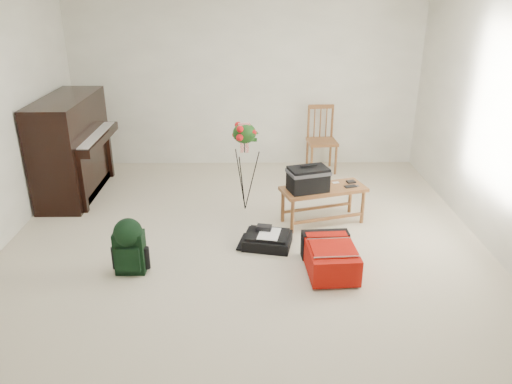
{
  "coord_description": "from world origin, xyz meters",
  "views": [
    {
      "loc": [
        0.06,
        -4.45,
        2.52
      ],
      "look_at": [
        0.12,
        0.35,
        0.52
      ],
      "focal_mm": 35.0,
      "sensor_mm": 36.0,
      "label": 1
    }
  ],
  "objects_px": {
    "dining_chair": "(322,140)",
    "black_duffel": "(267,239)",
    "red_suitcase": "(329,255)",
    "flower_stand": "(245,167)",
    "green_backpack": "(129,244)",
    "bench": "(312,181)",
    "piano": "(73,149)"
  },
  "relations": [
    {
      "from": "green_backpack",
      "to": "bench",
      "type": "bearing_deg",
      "value": 30.67
    },
    {
      "from": "green_backpack",
      "to": "flower_stand",
      "type": "relative_size",
      "value": 0.5
    },
    {
      "from": "dining_chair",
      "to": "piano",
      "type": "bearing_deg",
      "value": -169.87
    },
    {
      "from": "red_suitcase",
      "to": "dining_chair",
      "type": "bearing_deg",
      "value": 80.67
    },
    {
      "from": "dining_chair",
      "to": "green_backpack",
      "type": "relative_size",
      "value": 1.71
    },
    {
      "from": "black_duffel",
      "to": "flower_stand",
      "type": "distance_m",
      "value": 1.07
    },
    {
      "from": "red_suitcase",
      "to": "black_duffel",
      "type": "xyz_separation_m",
      "value": [
        -0.57,
        0.45,
        -0.08
      ]
    },
    {
      "from": "black_duffel",
      "to": "flower_stand",
      "type": "bearing_deg",
      "value": 116.45
    },
    {
      "from": "bench",
      "to": "piano",
      "type": "bearing_deg",
      "value": 145.78
    },
    {
      "from": "dining_chair",
      "to": "bench",
      "type": "bearing_deg",
      "value": -105.38
    },
    {
      "from": "piano",
      "to": "flower_stand",
      "type": "bearing_deg",
      "value": -13.85
    },
    {
      "from": "dining_chair",
      "to": "black_duffel",
      "type": "distance_m",
      "value": 2.48
    },
    {
      "from": "bench",
      "to": "black_duffel",
      "type": "xyz_separation_m",
      "value": [
        -0.5,
        -0.54,
        -0.44
      ]
    },
    {
      "from": "bench",
      "to": "black_duffel",
      "type": "distance_m",
      "value": 0.86
    },
    {
      "from": "piano",
      "to": "dining_chair",
      "type": "height_order",
      "value": "piano"
    },
    {
      "from": "bench",
      "to": "dining_chair",
      "type": "height_order",
      "value": "dining_chair"
    },
    {
      "from": "piano",
      "to": "green_backpack",
      "type": "xyz_separation_m",
      "value": [
        1.12,
        -1.96,
        -0.3
      ]
    },
    {
      "from": "dining_chair",
      "to": "green_backpack",
      "type": "distance_m",
      "value": 3.53
    },
    {
      "from": "bench",
      "to": "flower_stand",
      "type": "height_order",
      "value": "flower_stand"
    },
    {
      "from": "dining_chair",
      "to": "red_suitcase",
      "type": "relative_size",
      "value": 1.37
    },
    {
      "from": "piano",
      "to": "bench",
      "type": "distance_m",
      "value": 3.07
    },
    {
      "from": "bench",
      "to": "black_duffel",
      "type": "relative_size",
      "value": 1.86
    },
    {
      "from": "piano",
      "to": "red_suitcase",
      "type": "bearing_deg",
      "value": -32.67
    },
    {
      "from": "black_duffel",
      "to": "green_backpack",
      "type": "xyz_separation_m",
      "value": [
        -1.3,
        -0.49,
        0.23
      ]
    },
    {
      "from": "red_suitcase",
      "to": "bench",
      "type": "bearing_deg",
      "value": 90.49
    },
    {
      "from": "bench",
      "to": "dining_chair",
      "type": "xyz_separation_m",
      "value": [
        0.35,
        1.76,
        -0.06
      ]
    },
    {
      "from": "red_suitcase",
      "to": "black_duffel",
      "type": "relative_size",
      "value": 1.25
    },
    {
      "from": "dining_chair",
      "to": "black_duffel",
      "type": "relative_size",
      "value": 1.71
    },
    {
      "from": "red_suitcase",
      "to": "flower_stand",
      "type": "relative_size",
      "value": 0.62
    },
    {
      "from": "dining_chair",
      "to": "black_duffel",
      "type": "height_order",
      "value": "dining_chair"
    },
    {
      "from": "piano",
      "to": "dining_chair",
      "type": "distance_m",
      "value": 3.38
    },
    {
      "from": "dining_chair",
      "to": "black_duffel",
      "type": "bearing_deg",
      "value": -114.51
    }
  ]
}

